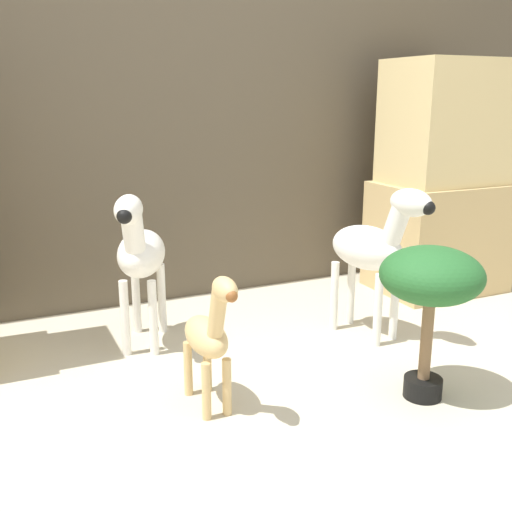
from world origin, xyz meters
TOP-DOWN VIEW (x-y plane):
  - ground_plane at (0.00, 0.00)m, footprint 14.00×14.00m
  - wall_back at (0.00, 1.68)m, footprint 6.40×0.08m
  - rock_pillar_right at (1.36, 1.19)m, footprint 0.69×0.51m
  - zebra_right at (0.59, 0.73)m, footprint 0.30×0.53m
  - zebra_left at (-0.40, 1.06)m, footprint 0.35×0.53m
  - giraffe_figurine at (-0.32, 0.42)m, footprint 0.13×0.40m
  - potted_palm_front at (0.43, 0.17)m, footprint 0.37×0.37m

SIDE VIEW (x-z plane):
  - ground_plane at x=0.00m, z-range 0.00..0.00m
  - giraffe_figurine at x=-0.32m, z-range 0.02..0.55m
  - zebra_right at x=0.59m, z-range 0.08..0.80m
  - zebra_left at x=-0.40m, z-range 0.08..0.80m
  - potted_palm_front at x=0.43m, z-range 0.16..0.74m
  - rock_pillar_right at x=1.36m, z-range -0.04..1.24m
  - wall_back at x=0.00m, z-range 0.00..2.20m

